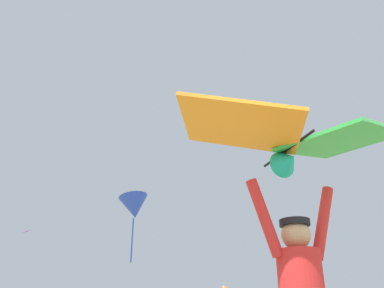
# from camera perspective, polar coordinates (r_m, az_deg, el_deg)

# --- Properties ---
(held_stunt_kite) EXTENTS (2.06, 1.37, 0.43)m
(held_stunt_kite) POSITION_cam_1_polar(r_m,az_deg,el_deg) (3.48, 14.10, 0.66)
(held_stunt_kite) COLOR black
(distant_kite_blue_low_left) EXTENTS (1.62, 1.66, 2.58)m
(distant_kite_blue_low_left) POSITION_cam_1_polar(r_m,az_deg,el_deg) (15.45, -8.27, -8.93)
(distant_kite_blue_low_left) COLOR blue
(distant_kite_purple_high_left) EXTENTS (0.48, 0.50, 0.23)m
(distant_kite_purple_high_left) POSITION_cam_1_polar(r_m,az_deg,el_deg) (31.41, -22.56, -11.41)
(distant_kite_purple_high_left) COLOR purple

